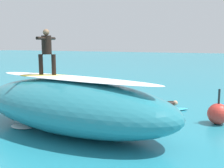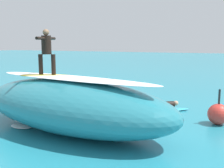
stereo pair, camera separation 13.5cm
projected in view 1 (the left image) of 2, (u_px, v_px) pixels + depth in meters
The scene contains 11 objects.
ground_plane at pixel (95, 114), 10.68m from camera, with size 120.00×120.00×0.00m, color teal.
wave_crest at pixel (72, 106), 8.60m from camera, with size 7.15×2.87×1.66m, color teal.
wave_foam_lip at pixel (71, 78), 8.46m from camera, with size 6.08×1.01×0.08m, color white.
surfboard_riding at pixel (48, 76), 8.98m from camera, with size 1.93×0.55×0.09m, color yellow.
surfer_riding at pixel (47, 48), 8.84m from camera, with size 0.57×1.37×1.47m.
surfboard_paddling at pixel (163, 110), 11.26m from camera, with size 2.14×0.50×0.10m, color #33B2D1.
surfer_paddling at pixel (160, 105), 11.21m from camera, with size 1.55×1.10×0.31m.
buoy_marker at pixel (218, 114), 9.41m from camera, with size 0.72×0.72×1.22m.
foam_patch_near at pixel (56, 106), 11.81m from camera, with size 0.55×0.53×0.09m, color white.
foam_patch_mid at pixel (23, 126), 9.05m from camera, with size 0.83×0.55×0.09m, color white.
foam_patch_far at pixel (122, 100), 12.93m from camera, with size 0.91×0.76×0.15m, color white.
Camera 1 is at (-4.59, 9.32, 2.82)m, focal length 44.01 mm.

